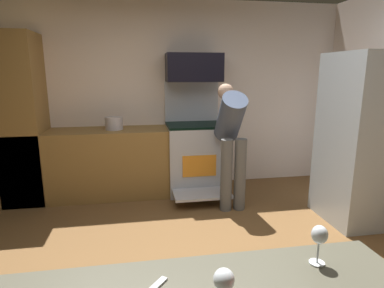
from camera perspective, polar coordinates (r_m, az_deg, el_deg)
name	(u,v)px	position (r m, az deg, el deg)	size (l,w,h in m)	color
ground_plane	(197,279)	(2.82, 0.98, -22.95)	(5.20, 4.80, 0.02)	brown
wall_back	(168,96)	(4.62, -4.38, 8.53)	(5.20, 0.12, 2.60)	beige
lower_cabinet_run	(104,163)	(4.42, -15.46, -3.31)	(2.40, 0.60, 0.90)	olive
cabinet_column	(18,120)	(4.52, -28.66, 3.73)	(0.60, 0.60, 2.10)	olive
oven_range	(195,155)	(4.43, 0.53, -2.02)	(0.76, 1.03, 1.51)	#B5B8C3
microwave	(194,68)	(4.38, 0.33, 13.49)	(0.74, 0.38, 0.37)	black
refrigerator	(368,139)	(3.96, 28.94, 0.71)	(0.84, 0.79, 1.84)	#AEBBC5
person_cook	(231,136)	(3.86, 6.96, 1.50)	(0.31, 0.63, 1.50)	#5B5B5B
wine_glass_near	(319,237)	(1.37, 21.79, -15.14)	(0.06, 0.06, 0.16)	silver
wine_glass_extra	(224,282)	(1.05, 5.70, -23.35)	(0.07, 0.07, 0.16)	silver
stock_pot	(114,123)	(4.29, -13.76, 3.61)	(0.23, 0.23, 0.16)	#BFB7BD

